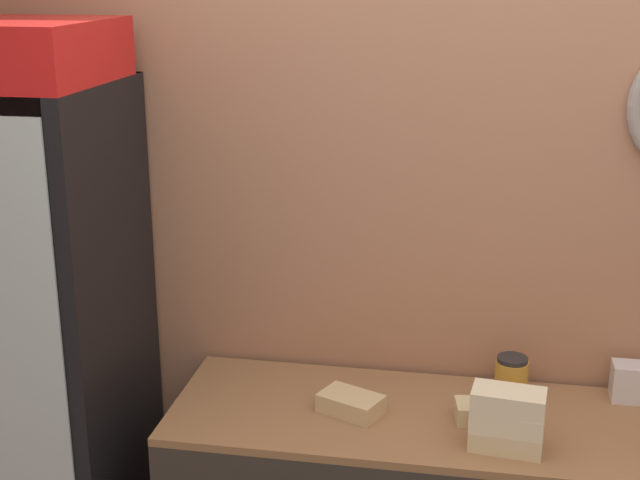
{
  "coord_description": "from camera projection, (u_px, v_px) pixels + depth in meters",
  "views": [
    {
      "loc": [
        0.03,
        -1.62,
        2.2
      ],
      "look_at": [
        -0.41,
        0.8,
        1.43
      ],
      "focal_mm": 50.0,
      "sensor_mm": 36.0,
      "label": 1
    }
  ],
  "objects": [
    {
      "name": "wall_back",
      "position": [
        467.0,
        235.0,
        2.89
      ],
      "size": [
        5.2,
        0.1,
        2.7
      ],
      "color": "#AD7A5B",
      "rests_on": "ground_plane"
    },
    {
      "name": "beverage_cooler",
      "position": [
        33.0,
        315.0,
        2.91
      ],
      "size": [
        0.66,
        0.61,
        2.05
      ],
      "color": "black",
      "rests_on": "ground_plane"
    },
    {
      "name": "sandwich_stack_bottom",
      "position": [
        506.0,
        439.0,
        2.53
      ],
      "size": [
        0.22,
        0.13,
        0.06
      ],
      "color": "beige",
      "rests_on": "prep_counter"
    },
    {
      "name": "sandwich_stack_middle",
      "position": [
        507.0,
        420.0,
        2.51
      ],
      "size": [
        0.22,
        0.13,
        0.06
      ],
      "color": "beige",
      "rests_on": "sandwich_stack_bottom"
    },
    {
      "name": "sandwich_stack_top",
      "position": [
        509.0,
        400.0,
        2.5
      ],
      "size": [
        0.22,
        0.13,
        0.06
      ],
      "color": "beige",
      "rests_on": "sandwich_stack_middle"
    },
    {
      "name": "sandwich_flat_left",
      "position": [
        351.0,
        404.0,
        2.74
      ],
      "size": [
        0.22,
        0.18,
        0.06
      ],
      "color": "tan",
      "rests_on": "prep_counter"
    },
    {
      "name": "sandwich_flat_right",
      "position": [
        490.0,
        412.0,
        2.69
      ],
      "size": [
        0.22,
        0.13,
        0.06
      ],
      "color": "beige",
      "rests_on": "prep_counter"
    },
    {
      "name": "condiment_jar",
      "position": [
        511.0,
        375.0,
        2.86
      ],
      "size": [
        0.11,
        0.11,
        0.12
      ],
      "color": "gold",
      "rests_on": "prep_counter"
    },
    {
      "name": "napkin_dispenser",
      "position": [
        629.0,
        382.0,
        2.81
      ],
      "size": [
        0.11,
        0.09,
        0.12
      ],
      "color": "silver",
      "rests_on": "prep_counter"
    }
  ]
}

